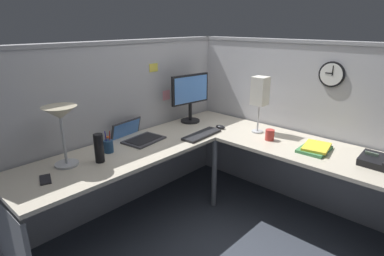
% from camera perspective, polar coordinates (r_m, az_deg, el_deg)
% --- Properties ---
extents(ground_plane, '(6.80, 6.80, 0.00)m').
position_cam_1_polar(ground_plane, '(3.04, 4.35, -16.04)').
color(ground_plane, '#383D47').
extents(cubicle_wall_back, '(2.57, 0.12, 1.58)m').
position_cam_1_polar(cubicle_wall_back, '(3.05, -12.59, 0.27)').
color(cubicle_wall_back, '#B2B2B7').
rests_on(cubicle_wall_back, ground).
extents(cubicle_wall_right, '(0.12, 2.37, 1.58)m').
position_cam_1_polar(cubicle_wall_right, '(3.26, 18.03, 0.99)').
color(cubicle_wall_right, '#B2B2B7').
rests_on(cubicle_wall_right, ground).
extents(desk, '(2.35, 2.15, 0.73)m').
position_cam_1_polar(desk, '(2.60, 3.49, -6.30)').
color(desk, beige).
rests_on(desk, ground).
extents(monitor, '(0.46, 0.20, 0.50)m').
position_cam_1_polar(monitor, '(3.25, -0.31, 6.08)').
color(monitor, black).
rests_on(monitor, desk).
extents(laptop, '(0.39, 0.42, 0.22)m').
position_cam_1_polar(laptop, '(2.88, -10.13, -1.45)').
color(laptop, '#38383D').
rests_on(laptop, desk).
extents(keyboard, '(0.44, 0.17, 0.02)m').
position_cam_1_polar(keyboard, '(2.91, 1.78, -1.21)').
color(keyboard, '#232326').
rests_on(keyboard, desk).
extents(computer_mouse, '(0.06, 0.10, 0.03)m').
position_cam_1_polar(computer_mouse, '(3.12, 5.17, 0.20)').
color(computer_mouse, black).
rests_on(computer_mouse, desk).
extents(desk_lamp_dome, '(0.24, 0.24, 0.44)m').
position_cam_1_polar(desk_lamp_dome, '(2.38, -22.73, 1.74)').
color(desk_lamp_dome, '#B7BABF').
rests_on(desk_lamp_dome, desk).
extents(pen_cup, '(0.08, 0.08, 0.18)m').
position_cam_1_polar(pen_cup, '(2.62, -14.90, -3.19)').
color(pen_cup, navy).
rests_on(pen_cup, desk).
extents(cell_phone, '(0.11, 0.16, 0.01)m').
position_cam_1_polar(cell_phone, '(2.33, -25.05, -8.45)').
color(cell_phone, black).
rests_on(cell_phone, desk).
extents(thermos_flask, '(0.07, 0.07, 0.22)m').
position_cam_1_polar(thermos_flask, '(2.44, -16.51, -3.53)').
color(thermos_flask, black).
rests_on(thermos_flask, desk).
extents(office_phone, '(0.20, 0.21, 0.11)m').
position_cam_1_polar(office_phone, '(2.66, 30.43, -5.23)').
color(office_phone, black).
rests_on(office_phone, desk).
extents(book_stack, '(0.30, 0.24, 0.04)m').
position_cam_1_polar(book_stack, '(2.76, 21.43, -3.44)').
color(book_stack, '#3F7F4C').
rests_on(book_stack, desk).
extents(desk_lamp_paper, '(0.13, 0.13, 0.53)m').
position_cam_1_polar(desk_lamp_paper, '(2.98, 12.22, 6.29)').
color(desk_lamp_paper, '#B7BABF').
rests_on(desk_lamp_paper, desk).
extents(coffee_mug, '(0.08, 0.08, 0.10)m').
position_cam_1_polar(coffee_mug, '(2.88, 13.92, -1.22)').
color(coffee_mug, '#B2332D').
rests_on(coffee_mug, desk).
extents(wall_clock, '(0.04, 0.22, 0.22)m').
position_cam_1_polar(wall_clock, '(2.99, 24.02, 8.89)').
color(wall_clock, black).
extents(pinned_note_leftmost, '(0.10, 0.00, 0.08)m').
position_cam_1_polar(pinned_note_leftmost, '(3.11, -6.98, 10.82)').
color(pinned_note_leftmost, '#EAD84C').
extents(pinned_note_middle, '(0.10, 0.00, 0.10)m').
position_cam_1_polar(pinned_note_middle, '(3.26, -4.68, 5.95)').
color(pinned_note_middle, pink).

